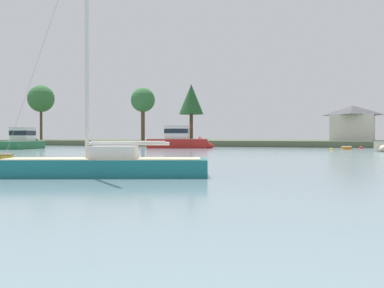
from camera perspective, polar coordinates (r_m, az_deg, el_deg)
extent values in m
cube|color=#4C563D|center=(103.48, 14.94, 0.13)|extent=(176.93, 42.92, 1.03)
cube|color=orange|center=(72.14, 17.41, -0.49)|extent=(1.56, 2.88, 0.53)
cube|color=#C6B289|center=(72.13, 17.41, -0.28)|extent=(1.67, 3.00, 0.05)
cube|color=tan|center=(72.13, 17.41, -0.31)|extent=(1.09, 0.21, 0.03)
cube|color=#196B70|center=(22.01, -10.17, -3.40)|extent=(9.31, 5.82, 1.28)
cube|color=#CCB78E|center=(21.97, -10.17, -1.69)|extent=(8.70, 5.32, 0.04)
cube|color=silver|center=(21.89, -9.01, -0.93)|extent=(2.46, 2.28, 0.54)
cylinder|color=silver|center=(22.50, -12.06, 11.94)|extent=(0.18, 0.18, 10.57)
cylinder|color=silver|center=(21.80, -7.37, 0.04)|extent=(3.39, 1.51, 0.14)
cylinder|color=silver|center=(21.80, -7.37, 0.17)|extent=(3.05, 1.37, 0.14)
cylinder|color=#999999|center=(22.91, -16.58, 11.66)|extent=(3.35, 1.40, 10.52)
cone|color=beige|center=(61.54, 21.30, -0.56)|extent=(3.18, 3.17, 2.35)
cube|color=#B2231E|center=(75.38, -1.67, -0.24)|extent=(9.63, 5.86, 2.24)
cone|color=#B2231E|center=(75.03, 1.77, -0.24)|extent=(3.31, 3.62, 3.01)
cube|color=silver|center=(75.37, -1.67, 0.59)|extent=(9.84, 6.05, 0.05)
cube|color=silver|center=(75.38, -1.75, 1.35)|extent=(4.16, 3.60, 1.95)
cube|color=#19232D|center=(75.38, -1.75, 1.50)|extent=(4.24, 3.67, 0.70)
cube|color=beige|center=(75.40, -1.75, 2.12)|extent=(4.69, 4.13, 0.06)
cylinder|color=silver|center=(75.41, -1.75, 2.59)|extent=(0.03, 0.03, 1.17)
cube|color=#236B3D|center=(75.01, -19.06, -0.34)|extent=(5.41, 9.49, 1.79)
cone|color=#236B3D|center=(79.07, -17.65, -0.27)|extent=(3.43, 3.17, 2.87)
cube|color=silver|center=(75.00, -19.07, 0.33)|extent=(5.58, 9.69, 0.05)
cube|color=silver|center=(75.27, -18.97, 1.06)|extent=(3.26, 3.63, 1.87)
cube|color=#19232D|center=(75.28, -18.97, 1.21)|extent=(3.33, 3.70, 0.67)
cube|color=beige|center=(75.28, -18.97, 1.80)|extent=(3.75, 4.09, 0.06)
cylinder|color=silver|center=(75.31, -18.98, 2.48)|extent=(0.03, 0.03, 1.73)
cube|color=gold|center=(41.00, -21.08, -1.49)|extent=(3.44, 3.76, 0.53)
cube|color=brown|center=(41.00, -21.08, -1.12)|extent=(3.62, 3.95, 0.05)
cube|color=tan|center=(41.00, -21.08, -1.18)|extent=(1.08, 0.89, 0.03)
sphere|color=yellow|center=(67.13, 15.82, -0.62)|extent=(0.41, 0.41, 0.41)
torus|color=#333338|center=(67.13, 15.82, -0.41)|extent=(0.12, 0.12, 0.02)
sphere|color=red|center=(77.03, 18.92, -0.43)|extent=(0.51, 0.51, 0.51)
torus|color=#333338|center=(77.02, 18.92, -0.21)|extent=(0.12, 0.12, 0.02)
cylinder|color=brown|center=(93.38, -0.09, 2.88)|extent=(0.65, 0.65, 8.08)
cone|color=#235128|center=(93.59, -0.09, 5.20)|extent=(4.64, 4.64, 5.67)
cylinder|color=brown|center=(129.18, -17.03, 2.43)|extent=(0.64, 0.64, 8.76)
sphere|color=#336B38|center=(129.48, -17.04, 5.03)|extent=(6.69, 6.69, 6.69)
cylinder|color=brown|center=(97.94, -5.69, 2.44)|extent=(0.76, 0.76, 6.93)
sphere|color=#336B38|center=(98.17, -5.69, 5.09)|extent=(4.77, 4.77, 4.77)
cube|color=silver|center=(98.98, 18.09, 1.78)|extent=(7.71, 9.83, 4.83)
pyramid|color=#47474C|center=(99.09, 18.10, 3.72)|extent=(8.33, 10.62, 1.86)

